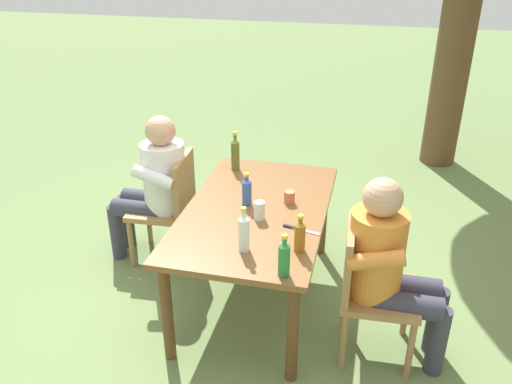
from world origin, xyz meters
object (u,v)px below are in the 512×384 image
object	(u,v)px
bottle_green	(284,258)
bottle_amber	(300,236)
chair_near_left	(171,203)
person_in_plaid_shirt	(389,263)
backpack_by_near_side	(276,193)
table_knife	(299,229)
cup_terracotta	(289,197)
cup_glass	(259,210)
bottle_blue	(247,191)
bottle_olive	(235,153)
chair_far_right	(367,285)
bottle_clear	(244,232)
dining_table	(256,220)
person_in_white_shirt	(155,182)

from	to	relation	value
bottle_green	bottle_amber	bearing A→B (deg)	170.52
chair_near_left	person_in_plaid_shirt	xyz separation A→B (m)	(0.70, 1.62, 0.17)
backpack_by_near_side	table_knife	bearing A→B (deg)	16.08
cup_terracotta	cup_glass	bearing A→B (deg)	-29.48
bottle_blue	bottle_amber	world-z (taller)	bottle_amber
bottle_olive	table_knife	size ratio (longest dim) A/B	1.26
bottle_blue	backpack_by_near_side	size ratio (longest dim) A/B	0.58
table_knife	bottle_blue	bearing A→B (deg)	-122.28
bottle_blue	bottle_amber	xyz separation A→B (m)	(0.47, 0.43, 0.00)
chair_far_right	table_knife	size ratio (longest dim) A/B	3.65
bottle_green	cup_terracotta	xyz separation A→B (m)	(-0.82, -0.12, -0.06)
bottle_amber	bottle_clear	distance (m)	0.31
table_knife	cup_terracotta	bearing A→B (deg)	-160.63
dining_table	table_knife	size ratio (longest dim) A/B	6.47
chair_near_left	backpack_by_near_side	size ratio (longest dim) A/B	2.21
chair_far_right	bottle_green	size ratio (longest dim) A/B	3.51
chair_far_right	bottle_clear	bearing A→B (deg)	-78.09
bottle_blue	bottle_amber	bearing A→B (deg)	42.12
person_in_plaid_shirt	bottle_olive	distance (m)	1.49
bottle_olive	person_in_plaid_shirt	bearing A→B (deg)	51.56
person_in_plaid_shirt	backpack_by_near_side	xyz separation A→B (m)	(-1.64, -0.98, -0.47)
bottle_amber	bottle_clear	xyz separation A→B (m)	(0.07, -0.31, 0.02)
person_in_plaid_shirt	table_knife	xyz separation A→B (m)	(-0.14, -0.55, 0.07)
bottle_olive	bottle_amber	bearing A→B (deg)	32.95
cup_terracotta	bottle_clear	bearing A→B (deg)	-13.35
dining_table	bottle_blue	xyz separation A→B (m)	(-0.04, -0.07, 0.19)
person_in_plaid_shirt	bottle_green	xyz separation A→B (m)	(0.34, -0.55, 0.17)
bottle_green	person_in_plaid_shirt	bearing A→B (deg)	121.78
bottle_blue	cup_terracotta	bearing A→B (deg)	108.29
bottle_amber	cup_glass	bearing A→B (deg)	-135.03
chair_far_right	dining_table	bearing A→B (deg)	-114.93
table_knife	bottle_olive	bearing A→B (deg)	-141.84
person_in_plaid_shirt	bottle_clear	size ratio (longest dim) A/B	4.31
bottle_blue	bottle_amber	size ratio (longest dim) A/B	0.99
bottle_green	cup_glass	xyz separation A→B (m)	(-0.56, -0.26, -0.05)
bottle_green	table_knife	size ratio (longest dim) A/B	1.04
table_knife	cup_glass	bearing A→B (deg)	-106.02
bottle_olive	bottle_clear	world-z (taller)	bottle_olive
bottle_blue	table_knife	bearing A→B (deg)	57.72
bottle_olive	table_knife	distance (m)	1.00
bottle_amber	chair_far_right	bearing A→B (deg)	101.84
table_knife	chair_near_left	bearing A→B (deg)	-117.49
dining_table	person_in_plaid_shirt	xyz separation A→B (m)	(0.35, 0.86, 0.02)
bottle_blue	cup_glass	xyz separation A→B (m)	(0.17, 0.12, -0.04)
bottle_green	backpack_by_near_side	world-z (taller)	bottle_green
cup_terracotta	backpack_by_near_side	world-z (taller)	cup_terracotta
bottle_olive	backpack_by_near_side	distance (m)	0.99
person_in_white_shirt	bottle_clear	xyz separation A→B (m)	(0.85, 0.91, 0.18)
person_in_plaid_shirt	bottle_green	world-z (taller)	person_in_plaid_shirt
bottle_green	cup_terracotta	world-z (taller)	bottle_green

